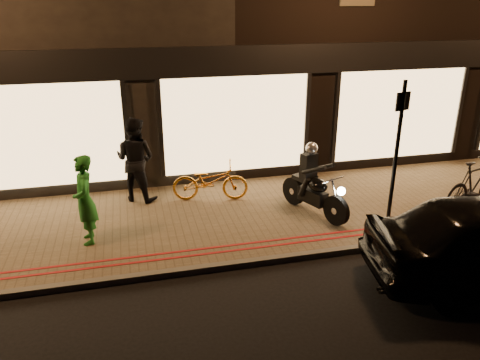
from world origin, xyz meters
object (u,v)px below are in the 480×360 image
object	(u,v)px
bicycle_gold	(210,181)
person_green	(85,200)
motorcycle	(313,187)
sign_post	(397,148)

from	to	relation	value
bicycle_gold	person_green	xyz separation A→B (m)	(-2.64, -1.43, 0.41)
motorcycle	person_green	xyz separation A→B (m)	(-4.68, -0.17, 0.26)
bicycle_gold	motorcycle	bearing A→B (deg)	-110.41
motorcycle	sign_post	distance (m)	1.92
bicycle_gold	person_green	distance (m)	3.04
sign_post	bicycle_gold	xyz separation A→B (m)	(-3.33, 2.20, -1.22)
sign_post	person_green	size ratio (longest dim) A/B	1.72
sign_post	motorcycle	bearing A→B (deg)	143.89
motorcycle	sign_post	size ratio (longest dim) A/B	0.61
motorcycle	sign_post	xyz separation A→B (m)	(1.29, -0.94, 1.06)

